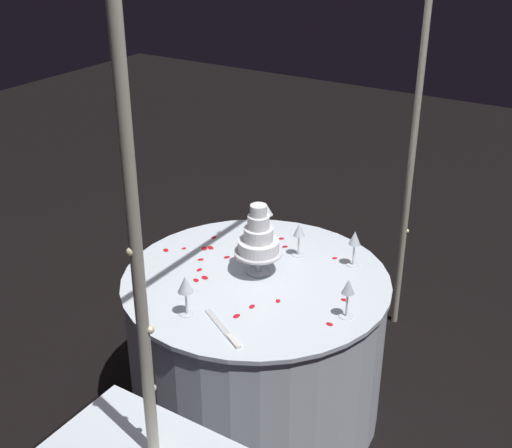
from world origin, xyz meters
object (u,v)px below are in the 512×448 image
object	(u,v)px
main_table	(256,344)
wine_glass_2	(185,286)
wine_glass_0	(299,232)
tiered_cake	(259,239)
decorative_arch	(324,116)
cake_knife	(224,330)
wine_glass_1	(267,212)
wine_glass_3	(348,289)
wine_glass_4	(355,240)

from	to	relation	value
main_table	wine_glass_2	xyz separation A→B (m)	(0.40, -0.08, 0.50)
wine_glass_0	tiered_cake	bearing A→B (deg)	-17.67
decorative_arch	cake_knife	xyz separation A→B (m)	(0.41, -0.19, -0.80)
wine_glass_0	wine_glass_1	size ratio (longest dim) A/B	1.04
tiered_cake	cake_knife	size ratio (longest dim) A/B	1.26
main_table	cake_knife	xyz separation A→B (m)	(0.41, 0.11, 0.37)
decorative_arch	tiered_cake	world-z (taller)	decorative_arch
main_table	wine_glass_1	xyz separation A→B (m)	(-0.40, -0.19, 0.49)
wine_glass_3	decorative_arch	bearing A→B (deg)	-110.07
tiered_cake	wine_glass_0	distance (m)	0.25
main_table	wine_glass_4	distance (m)	0.68
wine_glass_0	wine_glass_4	bearing A→B (deg)	101.22
wine_glass_3	wine_glass_4	size ratio (longest dim) A/B	0.99
main_table	wine_glass_0	bearing A→B (deg)	168.48
tiered_cake	cake_knife	distance (m)	0.51
decorative_arch	wine_glass_4	bearing A→B (deg)	177.22
decorative_arch	cake_knife	distance (m)	0.92
main_table	wine_glass_3	xyz separation A→B (m)	(0.06, 0.48, 0.50)
decorative_arch	wine_glass_3	distance (m)	0.70
wine_glass_1	wine_glass_3	size ratio (longest dim) A/B	0.93
wine_glass_1	main_table	bearing A→B (deg)	25.17
main_table	wine_glass_1	bearing A→B (deg)	-154.83
main_table	tiered_cake	size ratio (longest dim) A/B	3.61
wine_glass_0	wine_glass_3	size ratio (longest dim) A/B	0.97
cake_knife	main_table	bearing A→B (deg)	-164.53
wine_glass_2	cake_knife	size ratio (longest dim) A/B	0.67
wine_glass_1	cake_knife	size ratio (longest dim) A/B	0.61
main_table	wine_glass_0	distance (m)	0.57
tiered_cake	wine_glass_1	world-z (taller)	tiered_cake
wine_glass_1	wine_glass_2	distance (m)	0.80
wine_glass_1	wine_glass_0	bearing A→B (deg)	65.58
wine_glass_1	decorative_arch	bearing A→B (deg)	50.84
wine_glass_1	wine_glass_2	xyz separation A→B (m)	(0.79, 0.10, 0.01)
wine_glass_3	tiered_cake	bearing A→B (deg)	-102.89
wine_glass_1	wine_glass_4	size ratio (longest dim) A/B	0.92
main_table	wine_glass_2	distance (m)	0.65
wine_glass_4	cake_knife	bearing A→B (deg)	-15.19
tiered_cake	wine_glass_2	bearing A→B (deg)	-8.49
wine_glass_0	wine_glass_3	xyz separation A→B (m)	(0.35, 0.42, 0.01)
decorative_arch	wine_glass_3	size ratio (longest dim) A/B	13.51
main_table	wine_glass_0	world-z (taller)	wine_glass_0
cake_knife	wine_glass_3	bearing A→B (deg)	134.16
wine_glass_3	cake_knife	xyz separation A→B (m)	(0.35, -0.36, -0.12)
cake_knife	decorative_arch	bearing A→B (deg)	155.57
wine_glass_3	wine_glass_0	bearing A→B (deg)	-130.03
main_table	wine_glass_4	size ratio (longest dim) A/B	6.90
decorative_arch	wine_glass_4	world-z (taller)	decorative_arch
wine_glass_2	wine_glass_3	distance (m)	0.65
cake_knife	wine_glass_1	bearing A→B (deg)	-159.63
tiered_cake	wine_glass_3	bearing A→B (deg)	77.11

